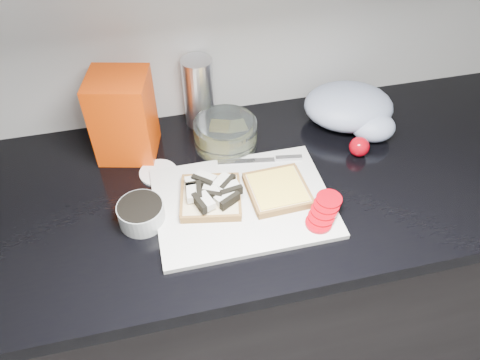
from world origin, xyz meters
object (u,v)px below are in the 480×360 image
Objects in this scene: bread_bag at (123,116)px; steel_canister at (199,92)px; cutting_board at (243,202)px; glass_bowl at (225,134)px.

bread_bag is 1.14× the size of steel_canister.
steel_canister is at bearing 97.34° from cutting_board.
glass_bowl is (0.01, 0.22, 0.03)m from cutting_board.
cutting_board is 0.34m from steel_canister.
bread_bag reaches higher than cutting_board.
bread_bag is at bearing 133.84° from cutting_board.
cutting_board is 0.22m from glass_bowl.
cutting_board is at bearing -32.38° from bread_bag.
steel_canister is at bearing 113.77° from glass_bowl.
bread_bag is 0.21m from steel_canister.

